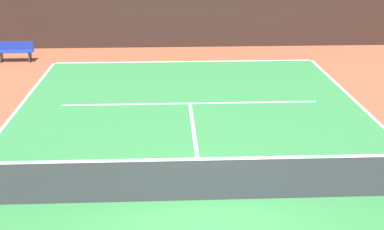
{
  "coord_description": "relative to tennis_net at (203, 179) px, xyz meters",
  "views": [
    {
      "loc": [
        -0.7,
        -9.92,
        5.51
      ],
      "look_at": [
        -0.14,
        2.0,
        1.2
      ],
      "focal_mm": 49.71,
      "sensor_mm": 36.0,
      "label": 1
    }
  ],
  "objects": [
    {
      "name": "tennis_net",
      "position": [
        0.0,
        0.0,
        0.0
      ],
      "size": [
        11.08,
        0.08,
        1.07
      ],
      "color": "black",
      "rests_on": "court_surface"
    },
    {
      "name": "centre_service_line",
      "position": [
        0.0,
        3.2,
        -0.5
      ],
      "size": [
        0.1,
        6.4,
        0.0
      ],
      "primitive_type": "cube",
      "color": "white",
      "rests_on": "court_surface"
    },
    {
      "name": "back_wall",
      "position": [
        0.0,
        14.97,
        0.85
      ],
      "size": [
        20.85,
        0.3,
        2.72
      ],
      "primitive_type": "cube",
      "color": "black",
      "rests_on": "ground_plane"
    },
    {
      "name": "ground_plane",
      "position": [
        0.0,
        0.0,
        -0.51
      ],
      "size": [
        80.0,
        80.0,
        0.0
      ],
      "primitive_type": "plane",
      "color": "brown"
    },
    {
      "name": "service_line_far",
      "position": [
        0.0,
        6.4,
        -0.5
      ],
      "size": [
        8.26,
        0.1,
        0.0
      ],
      "primitive_type": "cube",
      "color": "white",
      "rests_on": "court_surface"
    },
    {
      "name": "court_surface",
      "position": [
        0.0,
        0.0,
        -0.5
      ],
      "size": [
        11.0,
        24.0,
        0.01
      ],
      "primitive_type": "cube",
      "color": "#2D7238",
      "rests_on": "ground_plane"
    },
    {
      "name": "player_bench",
      "position": [
        -7.1,
        12.35,
        -0.0
      ],
      "size": [
        1.5,
        0.4,
        0.85
      ],
      "color": "navy",
      "rests_on": "ground_plane"
    },
    {
      "name": "stands_tier_lower",
      "position": [
        0.0,
        16.32,
        1.05
      ],
      "size": [
        20.85,
        2.4,
        3.12
      ],
      "primitive_type": "cube",
      "color": "#9E9E99",
      "rests_on": "ground_plane"
    },
    {
      "name": "baseline_far",
      "position": [
        0.0,
        11.95,
        -0.5
      ],
      "size": [
        11.0,
        0.1,
        0.0
      ],
      "primitive_type": "cube",
      "color": "white",
      "rests_on": "court_surface"
    }
  ]
}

